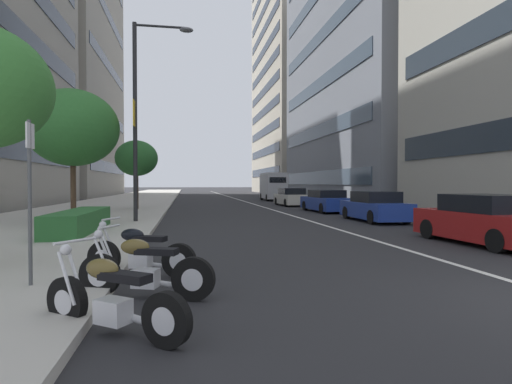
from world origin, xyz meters
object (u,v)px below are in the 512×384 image
motorcycle_nearest_camera (140,254)px  parking_sign_by_curb (30,186)px  car_approaching_light (375,207)px  car_mid_block_traffic (291,197)px  car_lead_in_lane (326,201)px  motorcycle_far_end_row (112,301)px  car_following_behind (485,221)px  street_lamp_with_banners (144,103)px  delivery_van_ahead (273,186)px  street_tree_far_plaza (137,158)px  motorcycle_mid_row (144,271)px  street_tree_mid_sidewalk (73,128)px

motorcycle_nearest_camera → parking_sign_by_curb: 2.27m
car_approaching_light → car_mid_block_traffic: (13.82, 0.40, 0.01)m
car_lead_in_lane → parking_sign_by_curb: (-17.53, 11.12, 1.07)m
motorcycle_far_end_row → car_following_behind: (5.63, -9.45, 0.28)m
motorcycle_nearest_camera → car_following_behind: (2.57, -9.46, 0.26)m
street_lamp_with_banners → car_following_behind: bearing=-126.5°
motorcycle_far_end_row → car_approaching_light: bearing=-89.9°
street_lamp_with_banners → parking_sign_by_curb: bearing=176.7°
car_mid_block_traffic → car_approaching_light: bearing=179.9°
delivery_van_ahead → street_tree_far_plaza: street_tree_far_plaza is taller
motorcycle_far_end_row → parking_sign_by_curb: parking_sign_by_curb is taller
car_following_behind → car_approaching_light: size_ratio=0.97×
motorcycle_far_end_row → car_following_behind: size_ratio=0.42×
delivery_van_ahead → motorcycle_far_end_row: bearing=166.5°
car_mid_block_traffic → street_tree_far_plaza: (-4.78, 11.44, 2.71)m
parking_sign_by_curb → street_lamp_with_banners: (11.26, -0.66, 3.50)m
motorcycle_far_end_row → car_following_behind: bearing=-112.7°
motorcycle_nearest_camera → car_mid_block_traffic: size_ratio=0.47×
motorcycle_mid_row → street_lamp_with_banners: (11.79, 1.14, 4.80)m
motorcycle_far_end_row → street_tree_far_plaza: 22.39m
motorcycle_far_end_row → street_tree_mid_sidewalk: 14.12m
motorcycle_mid_row → parking_sign_by_curb: 2.28m
motorcycle_far_end_row → car_mid_block_traffic: 28.40m
street_tree_far_plaza → motorcycle_mid_row: bearing=-173.2°
delivery_van_ahead → street_lamp_with_banners: street_lamp_with_banners is taller
motorcycle_nearest_camera → parking_sign_by_curb: size_ratio=0.80×
car_mid_block_traffic → motorcycle_far_end_row: bearing=159.3°
street_lamp_with_banners → street_tree_far_plaza: (8.77, 1.31, -1.85)m
delivery_van_ahead → street_tree_mid_sidewalk: bearing=151.8°
car_following_behind → motorcycle_far_end_row: bearing=118.3°
car_lead_in_lane → street_tree_far_plaza: 12.34m
street_tree_far_plaza → car_following_behind: bearing=-144.6°
car_following_behind → car_mid_block_traffic: size_ratio=0.98×
motorcycle_mid_row → parking_sign_by_curb: parking_sign_by_curb is taller
street_tree_far_plaza → motorcycle_nearest_camera: bearing=-173.4°
street_lamp_with_banners → street_tree_far_plaza: bearing=8.5°
parking_sign_by_curb → car_approaching_light: bearing=-45.5°
motorcycle_nearest_camera → street_lamp_with_banners: bearing=-63.3°
car_lead_in_lane → car_mid_block_traffic: size_ratio=1.08×
car_mid_block_traffic → parking_sign_by_curb: parking_sign_by_curb is taller
motorcycle_nearest_camera → car_approaching_light: 13.86m
parking_sign_by_curb → street_lamp_with_banners: 11.81m
delivery_van_ahead → street_tree_mid_sidewalk: (-23.97, 13.65, 2.55)m
motorcycle_far_end_row → parking_sign_by_curb: bearing=-15.9°
car_approaching_light → car_lead_in_lane: 6.54m
delivery_van_ahead → parking_sign_by_curb: delivery_van_ahead is taller
car_mid_block_traffic → delivery_van_ahead: (10.21, -0.68, 0.86)m
motorcycle_nearest_camera → street_tree_far_plaza: bearing=-61.7°
motorcycle_mid_row → car_lead_in_lane: (18.06, -9.33, 0.22)m
parking_sign_by_curb → street_tree_mid_sidewalk: street_tree_mid_sidewalk is taller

